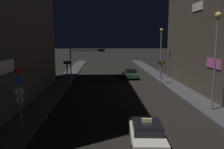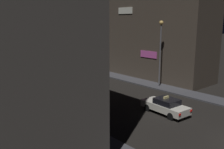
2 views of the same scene
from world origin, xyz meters
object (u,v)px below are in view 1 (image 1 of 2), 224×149
object	(u,v)px
traffic_light_left_kerb	(67,69)
traffic_light_right_kerb	(162,67)
taxi	(146,133)
far_car	(130,74)
street_lamp_near_block	(216,46)
sign_pole_left	(19,93)
traffic_light_overhead	(84,58)
street_lamp_far_block	(161,46)

from	to	relation	value
traffic_light_left_kerb	traffic_light_right_kerb	distance (m)	12.45
taxi	far_car	world-z (taller)	taxi
taxi	traffic_light_right_kerb	size ratio (longest dim) A/B	1.40
far_car	street_lamp_near_block	bearing A→B (deg)	-73.91
traffic_light_left_kerb	sign_pole_left	size ratio (longest dim) A/B	0.87
taxi	traffic_light_left_kerb	world-z (taller)	traffic_light_left_kerb
traffic_light_overhead	traffic_light_left_kerb	world-z (taller)	traffic_light_overhead
far_car	street_lamp_near_block	xyz separation A→B (m)	(4.94, -17.11, 4.80)
traffic_light_left_kerb	sign_pole_left	xyz separation A→B (m)	(-1.25, -12.21, -0.01)
traffic_light_overhead	taxi	bearing A→B (deg)	-74.67
traffic_light_left_kerb	street_lamp_far_block	size ratio (longest dim) A/B	0.48
traffic_light_right_kerb	traffic_light_left_kerb	bearing A→B (deg)	-164.68
taxi	traffic_light_right_kerb	bearing A→B (deg)	73.26
traffic_light_right_kerb	sign_pole_left	distance (m)	20.39
street_lamp_far_block	traffic_light_overhead	bearing A→B (deg)	-156.85
traffic_light_overhead	sign_pole_left	world-z (taller)	traffic_light_overhead
taxi	street_lamp_far_block	world-z (taller)	street_lamp_far_block
far_car	traffic_light_left_kerb	xyz separation A→B (m)	(-8.44, -8.62, 1.87)
sign_pole_left	street_lamp_near_block	distance (m)	15.37
traffic_light_right_kerb	sign_pole_left	size ratio (longest dim) A/B	0.78
traffic_light_overhead	traffic_light_right_kerb	bearing A→B (deg)	1.04
taxi	traffic_light_left_kerb	distance (m)	16.11
far_car	taxi	bearing A→B (deg)	-94.46
traffic_light_right_kerb	street_lamp_far_block	bearing A→B (deg)	77.84
traffic_light_left_kerb	street_lamp_near_block	world-z (taller)	street_lamp_near_block
traffic_light_overhead	traffic_light_right_kerb	distance (m)	10.29
street_lamp_far_block	far_car	bearing A→B (deg)	171.00
taxi	traffic_light_overhead	xyz separation A→B (m)	(-4.84, 17.67, 2.86)
traffic_light_overhead	far_car	bearing A→B (deg)	39.65
traffic_light_right_kerb	taxi	bearing A→B (deg)	-106.74
taxi	traffic_light_left_kerb	xyz separation A→B (m)	(-6.63, 14.57, 1.87)
traffic_light_right_kerb	street_lamp_near_block	size ratio (longest dim) A/B	0.41
taxi	sign_pole_left	xyz separation A→B (m)	(-7.88, 2.36, 1.86)
taxi	traffic_light_left_kerb	bearing A→B (deg)	114.48
far_car	sign_pole_left	size ratio (longest dim) A/B	1.09
traffic_light_overhead	sign_pole_left	size ratio (longest dim) A/B	1.17
traffic_light_overhead	street_lamp_near_block	size ratio (longest dim) A/B	0.61
taxi	far_car	size ratio (longest dim) A/B	1.00
traffic_light_overhead	sign_pole_left	distance (m)	15.64
sign_pole_left	street_lamp_near_block	bearing A→B (deg)	14.27
far_car	traffic_light_left_kerb	bearing A→B (deg)	-134.41
street_lamp_far_block	street_lamp_near_block	bearing A→B (deg)	-88.66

